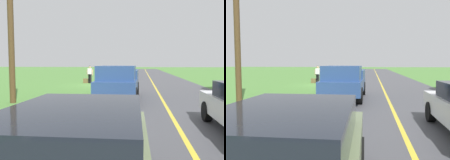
{
  "view_description": "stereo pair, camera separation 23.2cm",
  "coord_description": "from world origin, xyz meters",
  "views": [
    {
      "loc": [
        -3.9,
        20.63,
        1.95
      ],
      "look_at": [
        -2.28,
        7.75,
        1.02
      ],
      "focal_mm": 37.45,
      "sensor_mm": 36.0,
      "label": 1
    },
    {
      "loc": [
        -4.13,
        20.6,
        1.95
      ],
      "look_at": [
        -2.28,
        7.75,
        1.02
      ],
      "focal_mm": 37.45,
      "sensor_mm": 36.0,
      "label": 2
    }
  ],
  "objects": [
    {
      "name": "lane_edge_line",
      "position": [
        -1.13,
        0.0,
        0.01
      ],
      "size": [
        0.16,
        117.6,
        0.0
      ],
      "primitive_type": "cube",
      "color": "silver",
      "rests_on": "ground"
    },
    {
      "name": "pickup_truck_passing",
      "position": [
        -2.69,
        8.06,
        0.97
      ],
      "size": [
        2.14,
        5.42,
        1.82
      ],
      "color": "#2D4C84",
      "rests_on": "ground"
    },
    {
      "name": "road_surface",
      "position": [
        -5.03,
        0.0,
        0.0
      ],
      "size": [
        8.17,
        120.0,
        0.0
      ],
      "primitive_type": "cube",
      "color": "#47474C",
      "rests_on": "ground"
    },
    {
      "name": "ground_plane",
      "position": [
        0.0,
        0.0,
        0.0
      ],
      "size": [
        200.0,
        200.0,
        0.0
      ],
      "primitive_type": "plane",
      "color": "#4C7F38"
    },
    {
      "name": "hitchhiker_walking",
      "position": [
        1.09,
        -1.77,
        0.98
      ],
      "size": [
        0.62,
        0.52,
        1.75
      ],
      "color": "black",
      "rests_on": "ground"
    },
    {
      "name": "lane_centre_line",
      "position": [
        -5.03,
        0.0,
        0.01
      ],
      "size": [
        0.14,
        117.6,
        0.0
      ],
      "primitive_type": "cube",
      "color": "gold",
      "rests_on": "ground"
    },
    {
      "name": "suitcase_carried",
      "position": [
        1.51,
        -1.71,
        0.23
      ],
      "size": [
        0.47,
        0.22,
        0.46
      ],
      "primitive_type": "cube",
      "rotation": [
        0.0,
        0.0,
        1.52
      ],
      "color": "brown",
      "rests_on": "ground"
    },
    {
      "name": "utility_pole_roadside",
      "position": [
        2.36,
        9.94,
        4.3
      ],
      "size": [
        0.28,
        0.28,
        8.61
      ],
      "primitive_type": "cylinder",
      "color": "brown",
      "rests_on": "ground"
    }
  ]
}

